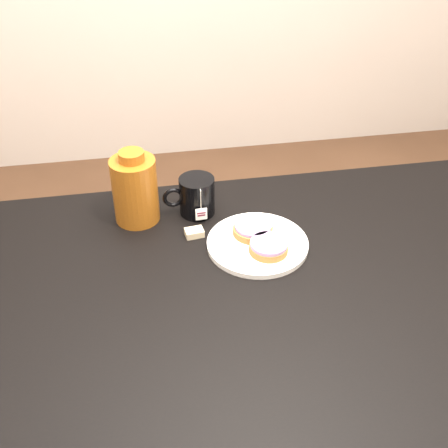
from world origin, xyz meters
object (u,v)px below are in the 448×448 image
(bagel_back, at_px, (253,229))
(mug, at_px, (196,196))
(bagel_package, at_px, (135,189))
(bagel_front, at_px, (269,247))
(teabag_pouch, at_px, (194,233))
(plate, at_px, (258,243))
(table, at_px, (278,310))

(bagel_back, bearing_deg, mug, 132.77)
(bagel_back, bearing_deg, bagel_package, 154.44)
(bagel_front, height_order, teabag_pouch, bagel_front)
(plate, bearing_deg, teabag_pouch, 154.99)
(table, relative_size, bagel_front, 12.48)
(table, xyz_separation_m, bagel_package, (-0.30, 0.31, 0.17))
(bagel_back, height_order, bagel_package, bagel_package)
(bagel_front, bearing_deg, plate, 113.21)
(teabag_pouch, bearing_deg, bagel_package, 143.57)
(table, relative_size, bagel_package, 7.18)
(table, relative_size, bagel_back, 13.86)
(mug, distance_m, bagel_package, 0.16)
(teabag_pouch, height_order, bagel_package, bagel_package)
(mug, distance_m, teabag_pouch, 0.11)
(teabag_pouch, distance_m, bagel_package, 0.19)
(plate, relative_size, mug, 1.77)
(table, distance_m, bagel_front, 0.15)
(mug, xyz_separation_m, teabag_pouch, (-0.02, -0.10, -0.04))
(table, distance_m, teabag_pouch, 0.28)
(bagel_back, relative_size, teabag_pouch, 2.25)
(bagel_back, bearing_deg, bagel_front, -74.08)
(mug, height_order, bagel_package, bagel_package)
(mug, relative_size, teabag_pouch, 3.09)
(bagel_front, bearing_deg, mug, 124.71)
(plate, bearing_deg, mug, 127.08)
(bagel_back, relative_size, bagel_package, 0.52)
(table, bearing_deg, bagel_back, 98.24)
(plate, relative_size, teabag_pouch, 5.46)
(bagel_front, relative_size, mug, 0.81)
(plate, relative_size, bagel_package, 1.26)
(plate, bearing_deg, table, -81.45)
(teabag_pouch, xyz_separation_m, bagel_package, (-0.13, 0.10, 0.08))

